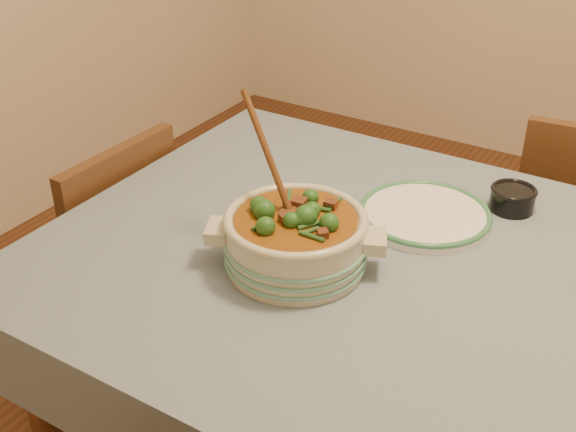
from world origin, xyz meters
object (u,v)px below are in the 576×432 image
at_px(condiment_bowl, 513,197).
at_px(dining_table, 449,324).
at_px(stew_casserole, 296,235).
at_px(chair_left, 105,258).
at_px(white_plate, 425,214).

bearing_deg(condiment_bowl, dining_table, -90.61).
xyz_separation_m(stew_casserole, condiment_bowl, (0.30, 0.45, -0.04)).
relative_size(dining_table, chair_left, 2.06).
relative_size(condiment_bowl, chair_left, 0.16).
relative_size(stew_casserole, condiment_bowl, 2.79).
distance_m(dining_table, condiment_bowl, 0.37).
distance_m(dining_table, chair_left, 1.00).
bearing_deg(stew_casserole, chair_left, 169.98).
bearing_deg(white_plate, dining_table, -54.45).
xyz_separation_m(stew_casserole, chair_left, (-0.68, 0.12, -0.36)).
relative_size(stew_casserole, chair_left, 0.44).
relative_size(dining_table, stew_casserole, 4.67).
xyz_separation_m(dining_table, chair_left, (-0.98, 0.02, -0.20)).
xyz_separation_m(dining_table, condiment_bowl, (0.00, 0.35, 0.12)).
xyz_separation_m(white_plate, condiment_bowl, (0.15, 0.15, 0.02)).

